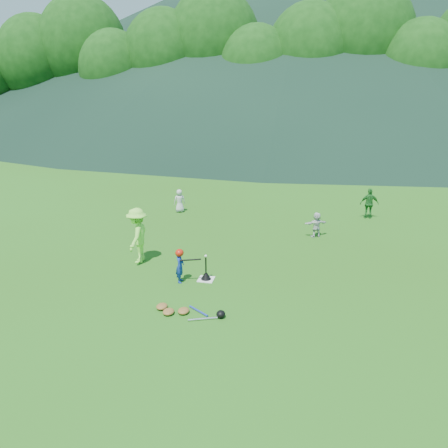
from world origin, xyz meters
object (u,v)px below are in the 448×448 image
home_plate (206,279)px  adult_coach (138,236)px  batter_child (180,266)px  equipment_pile (183,311)px  fielder_d (316,225)px  fielder_c (369,204)px  batting_tee (206,275)px  fielder_a (180,201)px

home_plate → adult_coach: bearing=160.6°
batter_child → equipment_pile: batter_child is taller
fielder_d → batter_child: bearing=25.0°
equipment_pile → fielder_c: bearing=60.4°
batting_tee → batter_child: bearing=-157.0°
batting_tee → equipment_pile: batting_tee is taller
batting_tee → equipment_pile: size_ratio=0.38×
fielder_c → fielder_d: size_ratio=1.36×
fielder_d → equipment_pile: (-3.13, -6.42, -0.40)m
fielder_d → batting_tee: bearing=28.8°
fielder_a → fielder_c: 8.06m
fielder_a → equipment_pile: fielder_a is taller
batting_tee → equipment_pile: (-0.07, -2.00, -0.06)m
home_plate → equipment_pile: (-0.07, -2.00, 0.06)m
batter_child → fielder_d: 6.02m
adult_coach → fielder_d: (5.48, 3.57, -0.41)m
adult_coach → equipment_pile: bearing=34.8°
batter_child → batting_tee: (0.69, 0.29, -0.36)m
equipment_pile → batter_child: bearing=109.8°
fielder_d → fielder_c: bearing=-153.4°
home_plate → adult_coach: 2.71m
home_plate → fielder_c: fielder_c is taller
fielder_d → equipment_pile: size_ratio=0.52×
home_plate → equipment_pile: bearing=-92.0°
batter_child → batting_tee: size_ratio=1.43×
home_plate → fielder_d: size_ratio=0.48×
home_plate → equipment_pile: size_ratio=0.25×
adult_coach → fielder_c: (7.60, 6.39, -0.24)m
batter_child → fielder_d: bearing=-47.0°
batter_child → home_plate: bearing=-75.6°
batter_child → fielder_c: bearing=-46.4°
fielder_a → fielder_c: (8.02, 0.75, 0.13)m
fielder_d → batting_tee: 5.39m
batter_child → fielder_c: 9.55m
fielder_a → equipment_pile: size_ratio=0.56×
fielder_c → batting_tee: 8.92m
adult_coach → fielder_c: bearing=125.4°
batting_tee → home_plate: bearing=0.0°
adult_coach → batting_tee: (2.42, -0.85, -0.75)m
fielder_c → batting_tee: size_ratio=1.88×
fielder_d → batting_tee: fielder_d is taller
fielder_a → batter_child: bearing=82.3°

